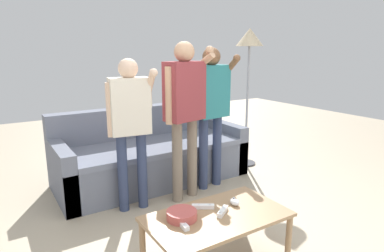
# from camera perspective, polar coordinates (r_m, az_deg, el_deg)

# --- Properties ---
(ground_plane) EXTENTS (12.00, 12.00, 0.00)m
(ground_plane) POSITION_cam_1_polar(r_m,az_deg,el_deg) (2.78, 4.78, -20.48)
(ground_plane) COLOR tan
(couch) EXTENTS (2.19, 0.92, 0.85)m
(couch) POSITION_cam_1_polar(r_m,az_deg,el_deg) (3.99, -7.11, -5.10)
(couch) COLOR slate
(couch) RESTS_ON ground
(coffee_table) EXTENTS (0.99, 0.56, 0.41)m
(coffee_table) POSITION_cam_1_polar(r_m,az_deg,el_deg) (2.41, 4.36, -16.08)
(coffee_table) COLOR #997551
(coffee_table) RESTS_ON ground
(snack_bowl) EXTENTS (0.21, 0.21, 0.06)m
(snack_bowl) POSITION_cam_1_polar(r_m,az_deg,el_deg) (2.32, -1.78, -15.09)
(snack_bowl) COLOR #B24C47
(snack_bowl) RESTS_ON coffee_table
(game_remote_nunchuk) EXTENTS (0.06, 0.09, 0.05)m
(game_remote_nunchuk) POSITION_cam_1_polar(r_m,az_deg,el_deg) (2.53, 7.39, -12.89)
(game_remote_nunchuk) COLOR white
(game_remote_nunchuk) RESTS_ON coffee_table
(floor_lamp) EXTENTS (0.35, 0.35, 1.79)m
(floor_lamp) POSITION_cam_1_polar(r_m,az_deg,el_deg) (4.37, 9.87, 13.26)
(floor_lamp) COLOR #2D2D33
(floor_lamp) RESTS_ON ground
(player_left) EXTENTS (0.42, 0.37, 1.46)m
(player_left) POSITION_cam_1_polar(r_m,az_deg,el_deg) (3.12, -10.60, 1.46)
(player_left) COLOR #2D3856
(player_left) RESTS_ON ground
(player_center) EXTENTS (0.50, 0.31, 1.61)m
(player_center) POSITION_cam_1_polar(r_m,az_deg,el_deg) (3.29, -1.26, 3.99)
(player_center) COLOR #756656
(player_center) RESTS_ON ground
(player_right) EXTENTS (0.48, 0.32, 1.56)m
(player_right) POSITION_cam_1_polar(r_m,az_deg,el_deg) (3.60, 3.31, 4.20)
(player_right) COLOR #2D3856
(player_right) RESTS_ON ground
(game_remote_wand_near) EXTENTS (0.05, 0.17, 0.03)m
(game_remote_wand_near) POSITION_cam_1_polar(r_m,az_deg,el_deg) (2.26, -1.82, -16.45)
(game_remote_wand_near) COLOR white
(game_remote_wand_near) RESTS_ON coffee_table
(game_remote_wand_far) EXTENTS (0.15, 0.12, 0.03)m
(game_remote_wand_far) POSITION_cam_1_polar(r_m,az_deg,el_deg) (2.41, 5.30, -14.46)
(game_remote_wand_far) COLOR white
(game_remote_wand_far) RESTS_ON coffee_table
(game_remote_wand_spare) EXTENTS (0.16, 0.12, 0.03)m
(game_remote_wand_spare) POSITION_cam_1_polar(r_m,az_deg,el_deg) (2.47, 1.92, -13.71)
(game_remote_wand_spare) COLOR white
(game_remote_wand_spare) RESTS_ON coffee_table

